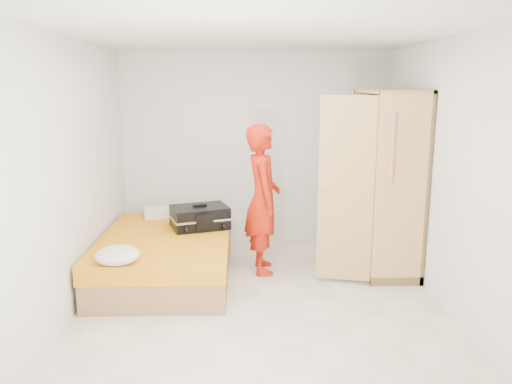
{
  "coord_description": "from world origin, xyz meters",
  "views": [
    {
      "loc": [
        -0.18,
        -4.76,
        2.15
      ],
      "look_at": [
        -0.03,
        0.59,
        1.0
      ],
      "focal_mm": 35.0,
      "sensor_mm": 36.0,
      "label": 1
    }
  ],
  "objects_px": {
    "wardrobe": "(383,186)",
    "suitcase": "(200,217)",
    "bed": "(166,256)",
    "round_cushion": "(118,255)",
    "person": "(263,199)"
  },
  "relations": [
    {
      "from": "wardrobe",
      "to": "person",
      "type": "xyz_separation_m",
      "value": [
        -1.4,
        -0.04,
        -0.14
      ]
    },
    {
      "from": "wardrobe",
      "to": "suitcase",
      "type": "distance_m",
      "value": 2.17
    },
    {
      "from": "person",
      "to": "round_cushion",
      "type": "height_order",
      "value": "person"
    },
    {
      "from": "person",
      "to": "round_cushion",
      "type": "relative_size",
      "value": 4.13
    },
    {
      "from": "bed",
      "to": "round_cushion",
      "type": "height_order",
      "value": "round_cushion"
    },
    {
      "from": "suitcase",
      "to": "person",
      "type": "bearing_deg",
      "value": -27.21
    },
    {
      "from": "bed",
      "to": "person",
      "type": "bearing_deg",
      "value": 9.29
    },
    {
      "from": "bed",
      "to": "person",
      "type": "distance_m",
      "value": 1.27
    },
    {
      "from": "wardrobe",
      "to": "suitcase",
      "type": "relative_size",
      "value": 2.71
    },
    {
      "from": "bed",
      "to": "round_cushion",
      "type": "bearing_deg",
      "value": -109.17
    },
    {
      "from": "bed",
      "to": "wardrobe",
      "type": "distance_m",
      "value": 2.62
    },
    {
      "from": "bed",
      "to": "suitcase",
      "type": "height_order",
      "value": "suitcase"
    },
    {
      "from": "bed",
      "to": "round_cushion",
      "type": "distance_m",
      "value": 1.01
    },
    {
      "from": "wardrobe",
      "to": "person",
      "type": "height_order",
      "value": "wardrobe"
    },
    {
      "from": "wardrobe",
      "to": "round_cushion",
      "type": "distance_m",
      "value": 3.06
    }
  ]
}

